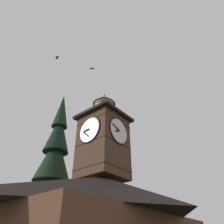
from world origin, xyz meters
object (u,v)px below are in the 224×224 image
Objects in this scene: clock_tower at (103,139)px; pine_tree_behind at (50,187)px; flying_bird_high at (92,69)px; flying_bird_low at (57,58)px; moon at (17,207)px.

pine_tree_behind is (0.21, -6.64, -3.08)m from clock_tower.
flying_bird_low reaches higher than flying_bird_high.
clock_tower is at bearing 69.84° from moon.
clock_tower is 5.38× the size of moon.
pine_tree_behind is at bearing -139.34° from flying_bird_low.
clock_tower is 9.10m from flying_bird_high.
moon is 3.06× the size of flying_bird_low.
pine_tree_behind is 35.90× the size of flying_bird_high.
moon is 43.24m from flying_bird_high.
clock_tower is 10.56m from flying_bird_low.
flying_bird_high is 3.96m from flying_bird_low.
flying_bird_low is (19.14, 37.50, 8.76)m from moon.
flying_bird_high is at bearing -62.25° from clock_tower.
pine_tree_behind is 13.18m from flying_bird_high.
clock_tower is 16.50× the size of flying_bird_low.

